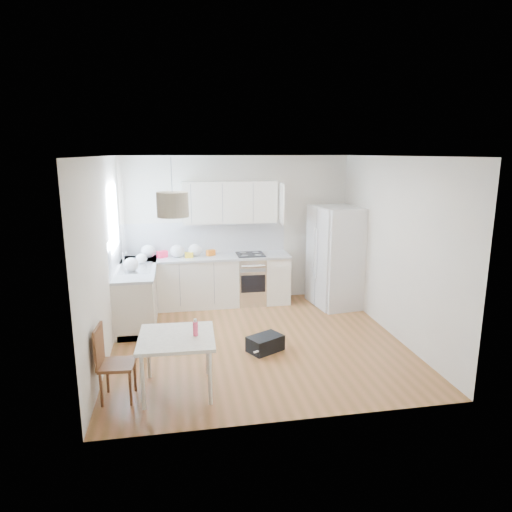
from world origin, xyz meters
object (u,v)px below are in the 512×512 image
(dining_table, at_px, (177,342))
(gym_bag, at_px, (265,343))
(refrigerator, at_px, (337,257))
(dining_chair, at_px, (117,363))

(dining_table, height_order, gym_bag, dining_table)
(refrigerator, height_order, dining_chair, refrigerator)
(refrigerator, relative_size, dining_chair, 2.06)
(refrigerator, height_order, dining_table, refrigerator)
(dining_chair, bearing_deg, dining_table, 10.82)
(dining_chair, xyz_separation_m, gym_bag, (1.89, 0.97, -0.33))
(dining_chair, bearing_deg, gym_bag, 31.74)
(refrigerator, relative_size, dining_table, 2.03)
(dining_table, bearing_deg, gym_bag, 38.28)
(refrigerator, bearing_deg, dining_chair, -150.40)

